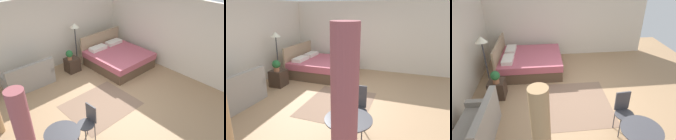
{
  "view_description": "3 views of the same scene",
  "coord_description": "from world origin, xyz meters",
  "views": [
    {
      "loc": [
        -3.55,
        -3.89,
        4.14
      ],
      "look_at": [
        0.3,
        0.21,
        0.88
      ],
      "focal_mm": 36.46,
      "sensor_mm": 36.0,
      "label": 1
    },
    {
      "loc": [
        -4.6,
        -1.52,
        2.32
      ],
      "look_at": [
        0.31,
        0.29,
        0.7
      ],
      "focal_mm": 32.12,
      "sensor_mm": 36.0,
      "label": 2
    },
    {
      "loc": [
        -4.33,
        0.92,
        3.28
      ],
      "look_at": [
        0.05,
        0.43,
        0.85
      ],
      "focal_mm": 31.4,
      "sensor_mm": 36.0,
      "label": 3
    }
  ],
  "objects": [
    {
      "name": "balcony_table",
      "position": [
        -1.98,
        -0.73,
        0.49
      ],
      "size": [
        0.75,
        0.75,
        0.69
      ],
      "color": "#3F3F44",
      "rests_on": "ground"
    },
    {
      "name": "wall_back",
      "position": [
        0.0,
        3.03,
        1.3
      ],
      "size": [
        8.98,
        0.12,
        2.6
      ],
      "primitive_type": "cube",
      "color": "beige",
      "rests_on": "ground"
    },
    {
      "name": "nightstand",
      "position": [
        0.27,
        2.23,
        0.25
      ],
      "size": [
        0.46,
        0.42,
        0.5
      ],
      "color": "#38281E",
      "rests_on": "ground"
    },
    {
      "name": "ground_plane",
      "position": [
        0.0,
        0.0,
        -0.01
      ],
      "size": [
        8.98,
        9.06,
        0.02
      ],
      "primitive_type": "cube",
      "color": "#9E7A56"
    },
    {
      "name": "potted_plant",
      "position": [
        0.17,
        2.2,
        0.7
      ],
      "size": [
        0.24,
        0.24,
        0.35
      ],
      "color": "#935B3D",
      "rests_on": "nightstand"
    },
    {
      "name": "floor_lamp",
      "position": [
        0.69,
        2.52,
        1.33
      ],
      "size": [
        0.31,
        0.31,
        1.61
      ],
      "color": "#2D2D33",
      "rests_on": "ground"
    },
    {
      "name": "couch",
      "position": [
        -1.28,
        2.36,
        0.29
      ],
      "size": [
        1.51,
        0.76,
        0.88
      ],
      "color": "gray",
      "rests_on": "ground"
    },
    {
      "name": "wall_right",
      "position": [
        2.99,
        0.0,
        1.3
      ],
      "size": [
        0.12,
        6.06,
        2.6
      ],
      "primitive_type": "cube",
      "color": "beige",
      "rests_on": "ground"
    },
    {
      "name": "area_rug",
      "position": [
        -0.27,
        0.06,
        0.0
      ],
      "size": [
        1.95,
        1.61,
        0.01
      ],
      "primitive_type": "cube",
      "color": "#7F604C",
      "rests_on": "ground"
    },
    {
      "name": "bed",
      "position": [
        1.73,
        1.43,
        0.31
      ],
      "size": [
        1.88,
        2.04,
        1.07
      ],
      "color": "brown",
      "rests_on": "ground"
    },
    {
      "name": "cafe_chair_near_window",
      "position": [
        -1.27,
        -0.68,
        0.57
      ],
      "size": [
        0.43,
        0.43,
        0.94
      ],
      "color": "#3F3F44",
      "rests_on": "ground"
    }
  ]
}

